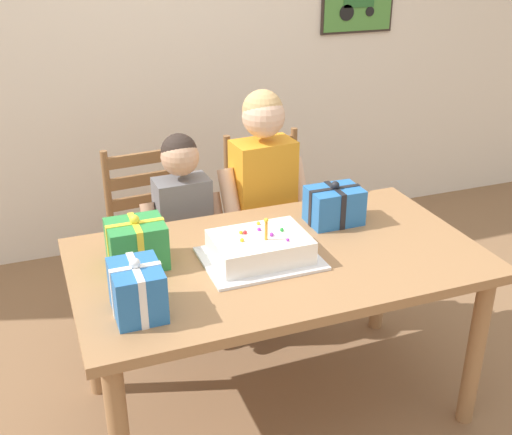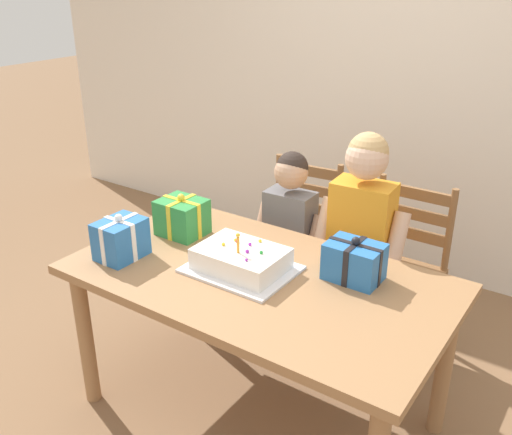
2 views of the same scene
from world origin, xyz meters
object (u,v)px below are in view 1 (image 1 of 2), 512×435
(dining_table, at_px, (278,275))
(chair_right, at_px, (270,221))
(gift_box_corner_small, at_px, (137,290))
(child_older, at_px, (263,190))
(gift_box_beside_cake, at_px, (137,244))
(gift_box_red_large, at_px, (334,205))
(chair_left, at_px, (157,239))
(child_younger, at_px, (183,221))
(birthday_cake, at_px, (260,249))

(dining_table, bearing_deg, chair_right, 69.88)
(gift_box_corner_small, height_order, child_older, child_older)
(child_older, bearing_deg, gift_box_corner_small, -132.88)
(gift_box_beside_cake, distance_m, child_older, 0.86)
(child_older, bearing_deg, gift_box_red_large, -69.12)
(gift_box_beside_cake, distance_m, chair_left, 0.83)
(gift_box_red_large, distance_m, chair_right, 0.74)
(gift_box_red_large, distance_m, chair_left, 0.98)
(chair_left, relative_size, child_younger, 0.86)
(dining_table, relative_size, chair_left, 1.73)
(gift_box_beside_cake, xyz_separation_m, chair_left, (0.21, 0.72, -0.36))
(gift_box_red_large, relative_size, child_younger, 0.21)
(gift_box_beside_cake, xyz_separation_m, chair_right, (0.83, 0.72, -0.36))
(chair_left, height_order, chair_right, same)
(gift_box_beside_cake, relative_size, child_older, 0.18)
(child_younger, bearing_deg, chair_left, 111.64)
(birthday_cake, relative_size, child_older, 0.36)
(gift_box_corner_small, bearing_deg, child_older, 47.12)
(child_older, bearing_deg, child_younger, 179.95)
(gift_box_beside_cake, bearing_deg, birthday_cake, -16.99)
(gift_box_corner_small, bearing_deg, chair_right, 49.48)
(gift_box_corner_small, bearing_deg, gift_box_red_large, 23.48)
(gift_box_red_large, height_order, chair_left, gift_box_red_large)
(birthday_cake, bearing_deg, child_older, 67.62)
(birthday_cake, bearing_deg, chair_left, 105.15)
(child_older, xyz_separation_m, child_younger, (-0.40, 0.00, -0.10))
(chair_right, distance_m, child_older, 0.39)
(child_younger, bearing_deg, dining_table, -70.13)
(gift_box_corner_small, height_order, chair_left, gift_box_corner_small)
(dining_table, xyz_separation_m, child_older, (0.18, 0.62, 0.10))
(gift_box_corner_small, relative_size, child_older, 0.17)
(chair_right, distance_m, child_younger, 0.61)
(gift_box_red_large, xyz_separation_m, chair_right, (-0.03, 0.65, -0.35))
(dining_table, distance_m, child_older, 0.65)
(chair_left, height_order, child_younger, child_younger)
(birthday_cake, xyz_separation_m, gift_box_corner_small, (-0.51, -0.20, 0.04))
(gift_box_corner_small, distance_m, chair_left, 1.14)
(birthday_cake, bearing_deg, dining_table, 8.00)
(gift_box_beside_cake, bearing_deg, child_younger, 58.47)
(dining_table, height_order, gift_box_corner_small, gift_box_corner_small)
(birthday_cake, xyz_separation_m, chair_left, (-0.23, 0.85, -0.32))
(gift_box_red_large, relative_size, chair_left, 0.25)
(gift_box_red_large, xyz_separation_m, chair_left, (-0.65, 0.65, -0.35))
(gift_box_corner_small, bearing_deg, child_younger, 66.10)
(birthday_cake, distance_m, child_older, 0.68)
(gift_box_beside_cake, bearing_deg, chair_left, 73.41)
(chair_right, bearing_deg, gift_box_red_large, -87.31)
(dining_table, height_order, birthday_cake, birthday_cake)
(birthday_cake, distance_m, gift_box_beside_cake, 0.47)
(chair_left, distance_m, child_older, 0.61)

